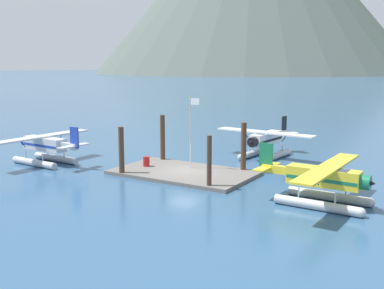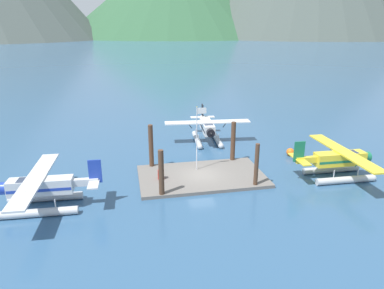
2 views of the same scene
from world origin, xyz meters
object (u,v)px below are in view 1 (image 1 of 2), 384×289
(fuel_drum, at_px, (146,161))
(flagpole, at_px, (192,124))
(seaplane_yellow_stbd_aft, at_px, (324,182))
(seaplane_white_bow_right, at_px, (266,142))
(mooring_buoy, at_px, (324,176))
(seaplane_silver_port_aft, at_px, (45,147))

(fuel_drum, bearing_deg, flagpole, 22.28)
(seaplane_yellow_stbd_aft, bearing_deg, seaplane_white_bow_right, 126.34)
(fuel_drum, relative_size, mooring_buoy, 1.01)
(flagpole, distance_m, fuel_drum, 5.38)
(flagpole, distance_m, seaplane_silver_port_aft, 14.49)
(fuel_drum, xyz_separation_m, seaplane_yellow_stbd_aft, (16.54, -2.34, 0.84))
(seaplane_silver_port_aft, bearing_deg, flagpole, 19.10)
(seaplane_white_bow_right, bearing_deg, seaplane_yellow_stbd_aft, -53.66)
(seaplane_white_bow_right, xyz_separation_m, seaplane_yellow_stbd_aft, (9.59, -13.03, 0.00))
(flagpole, bearing_deg, seaplane_yellow_stbd_aft, -17.00)
(seaplane_white_bow_right, relative_size, seaplane_silver_port_aft, 1.00)
(flagpole, relative_size, mooring_buoy, 7.29)
(seaplane_white_bow_right, distance_m, seaplane_yellow_stbd_aft, 16.18)
(fuel_drum, bearing_deg, seaplane_white_bow_right, 56.96)
(mooring_buoy, height_order, seaplane_white_bow_right, seaplane_white_bow_right)
(flagpole, relative_size, fuel_drum, 7.19)
(mooring_buoy, height_order, seaplane_silver_port_aft, seaplane_silver_port_aft)
(mooring_buoy, xyz_separation_m, seaplane_yellow_stbd_aft, (1.70, -6.37, 1.14))
(fuel_drum, height_order, seaplane_silver_port_aft, seaplane_silver_port_aft)
(fuel_drum, bearing_deg, mooring_buoy, 15.19)
(flagpole, bearing_deg, seaplane_white_bow_right, 70.98)
(fuel_drum, distance_m, seaplane_silver_port_aft, 10.18)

